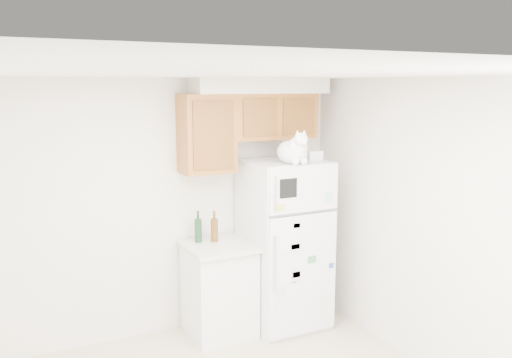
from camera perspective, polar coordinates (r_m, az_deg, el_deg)
room_shell at (r=3.64m, az=-1.52°, el=-2.12°), size 3.84×4.04×2.52m
refrigerator at (r=5.52m, az=3.01°, el=-6.81°), size 0.76×0.78×1.70m
base_counter at (r=5.42m, az=-3.91°, el=-11.48°), size 0.64×0.64×0.92m
cat at (r=5.10m, az=4.03°, el=3.00°), size 0.32×0.47×0.33m
storage_box_back at (r=5.52m, az=3.63°, el=2.73°), size 0.18×0.14×0.10m
storage_box_front at (r=5.39m, az=6.12°, el=2.48°), size 0.16×0.12×0.09m
bottle_green at (r=5.31m, az=-6.11°, el=-5.00°), size 0.07×0.07×0.31m
bottle_amber at (r=5.32m, az=-4.41°, el=-4.97°), size 0.07×0.07×0.31m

